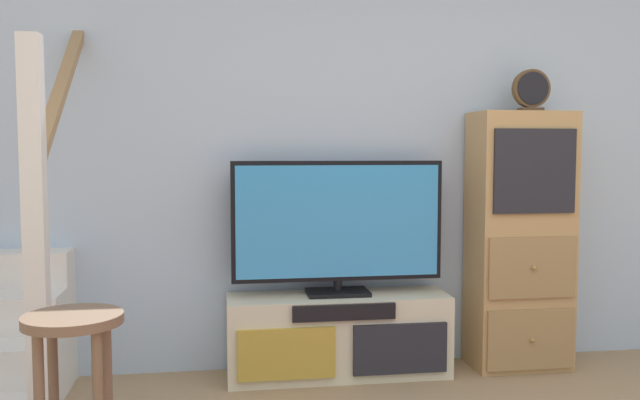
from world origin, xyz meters
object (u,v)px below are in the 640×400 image
(media_console, at_px, (338,336))
(desk_clock, at_px, (531,91))
(television, at_px, (338,224))
(bar_stool_near, at_px, (74,370))
(side_cabinet, at_px, (520,241))

(media_console, bearing_deg, desk_clock, -0.24)
(television, distance_m, desk_clock, 1.39)
(bar_stool_near, bearing_deg, desk_clock, 30.55)
(media_console, relative_size, desk_clock, 5.15)
(media_console, distance_m, side_cabinet, 1.23)
(media_console, distance_m, bar_stool_near, 1.85)
(side_cabinet, relative_size, bar_stool_near, 2.05)
(bar_stool_near, bearing_deg, side_cabinet, 31.30)
(bar_stool_near, bearing_deg, media_console, 49.55)
(side_cabinet, height_order, desk_clock, desk_clock)
(television, xyz_separation_m, bar_stool_near, (-1.18, -1.41, -0.34))
(television, height_order, desk_clock, desk_clock)
(desk_clock, xyz_separation_m, bar_stool_near, (-2.34, -1.38, -1.11))
(television, relative_size, desk_clock, 4.92)
(television, bearing_deg, side_cabinet, -0.70)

